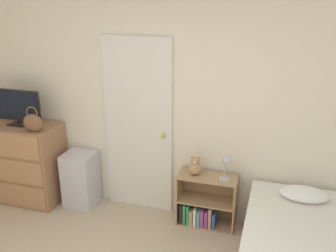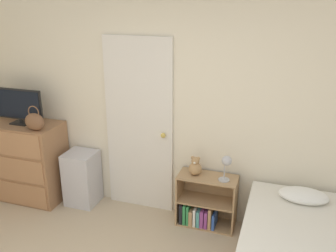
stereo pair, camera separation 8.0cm
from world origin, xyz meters
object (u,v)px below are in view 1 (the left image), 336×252
Objects in this scene: storage_bin at (81,179)px; desk_lamp at (226,163)px; tv at (16,107)px; bookshelf at (203,206)px; dresser at (26,162)px; teddy_bear at (195,167)px; handbag at (33,122)px.

storage_bin is 1.78m from desk_lamp.
tv reaches higher than bookshelf.
storage_bin is at bearing 179.40° from desk_lamp.
dresser is 3.39× the size of desk_lamp.
teddy_bear reaches higher than bookshelf.
tv is 2.16× the size of handbag.
storage_bin is (0.40, 0.23, -0.75)m from handbag.
tv is at bearing -178.43° from desk_lamp.
desk_lamp is (0.23, -0.04, 0.57)m from bookshelf.
tv is at bearing -173.20° from storage_bin.
dresser is 0.67m from handbag.
dresser reaches higher than teddy_bear.
dresser is 1.56× the size of tv.
dresser reaches higher than desk_lamp.
teddy_bear is at bearing 2.86° from dresser.
storage_bin is at bearing 29.51° from handbag.
dresser is 4.58× the size of teddy_bear.
tv reaches higher than teddy_bear.
dresser reaches higher than bookshelf.
handbag is at bearing -26.98° from dresser.
dresser is 0.70m from tv.
tv is 0.98× the size of bookshelf.
tv reaches higher than handbag.
desk_lamp is at bearing -7.24° from teddy_bear.
teddy_bear is at bearing 172.76° from desk_lamp.
bookshelf is at bearing 0.43° from teddy_bear.
tv is 1.12m from storage_bin.
desk_lamp is at bearing -0.60° from storage_bin.
teddy_bear is at bearing 1.02° from storage_bin.
teddy_bear is at bearing -179.57° from bookshelf.
teddy_bear is (1.38, 0.02, 0.35)m from storage_bin.
dresser is 1.48× the size of storage_bin.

